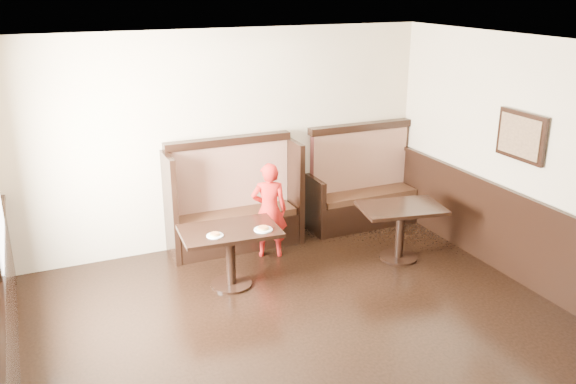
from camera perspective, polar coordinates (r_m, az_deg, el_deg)
room_shell at (r=5.32m, az=2.51°, el=-11.12°), size 7.00×7.00×7.00m
booth_main at (r=8.01m, az=-5.12°, el=-1.50°), size 1.75×0.72×1.45m
booth_neighbor at (r=8.80m, az=7.00°, el=0.04°), size 1.65×0.72×1.45m
table_main at (r=6.95m, az=-5.43°, el=-4.74°), size 1.14×0.76×0.70m
table_neighbor at (r=7.72m, az=10.50°, el=-2.56°), size 1.12×0.84×0.71m
child at (r=7.65m, az=-1.77°, el=-1.72°), size 0.52×0.43×1.24m
pizza_plate_left at (r=6.73m, az=-6.85°, el=-4.00°), size 0.19×0.19×0.03m
pizza_plate_right at (r=6.84m, az=-2.33°, el=-3.46°), size 0.21×0.21×0.04m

